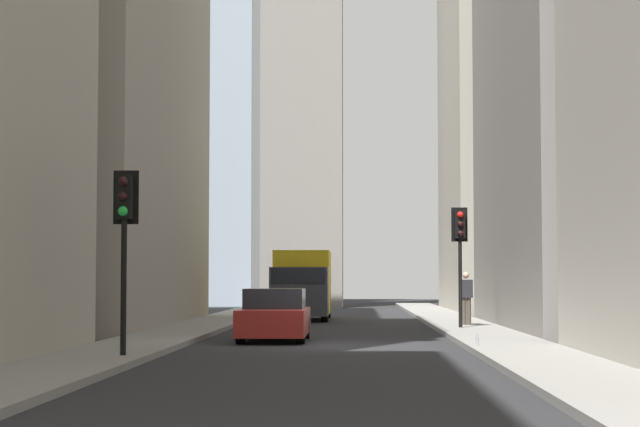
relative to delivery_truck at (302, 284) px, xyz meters
The scene contains 10 objects.
ground_plane 18.00m from the delivery_truck, behind, with size 135.00×135.00×0.00m, color #262628.
sidewalk_right 18.20m from the delivery_truck, behind, with size 90.00×2.20×0.14m, color gray.
sidewalk_left 18.88m from the delivery_truck, 161.74° to the right, with size 90.00×2.20×0.14m, color gray.
building_left_far 22.33m from the delivery_truck, 45.19° to the right, with size 13.87×10.50×32.06m.
delivery_truck is the anchor object (origin of this frame).
sedan_red 15.99m from the delivery_truck, behind, with size 4.30×1.78×1.42m.
traffic_light_foreground 24.10m from the delivery_truck, behind, with size 0.43×0.52×3.75m.
traffic_light_midblock 11.87m from the delivery_truck, 151.93° to the right, with size 0.43×0.52×3.84m.
pedestrian 10.17m from the delivery_truck, 144.29° to the right, with size 0.26×0.44×1.78m.
discarded_bottle 21.01m from the delivery_truck, 166.21° to the right, with size 0.07×0.07×0.27m.
Camera 1 is at (-28.84, -0.79, 1.66)m, focal length 63.69 mm.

